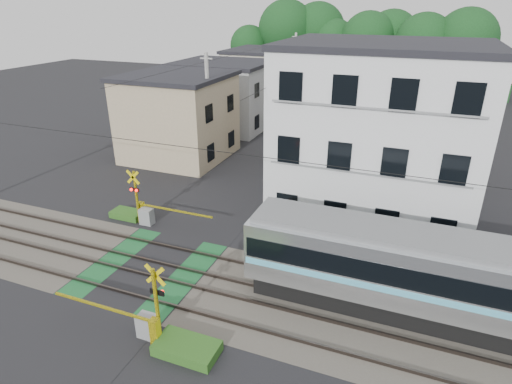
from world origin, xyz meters
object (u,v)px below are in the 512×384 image
at_px(crossing_signal_near, 148,322).
at_px(apartment_block, 378,133).
at_px(pedestrian, 297,119).
at_px(crossing_signal_far, 145,212).

xyz_separation_m(crossing_signal_near, apartment_block, (5.91, 13.15, 3.94)).
relative_size(apartment_block, pedestrian, 6.57).
distance_m(apartment_block, pedestrian, 18.98).
distance_m(crossing_signal_near, pedestrian, 29.51).
relative_size(crossing_signal_near, pedestrian, 3.05).
bearing_deg(crossing_signal_near, pedestrian, 96.22).
distance_m(crossing_signal_far, apartment_block, 13.14).
height_order(crossing_signal_far, apartment_block, apartment_block).
xyz_separation_m(crossing_signal_far, apartment_block, (11.09, 5.84, 3.94)).
xyz_separation_m(crossing_signal_near, crossing_signal_far, (-5.17, 7.31, 0.00)).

